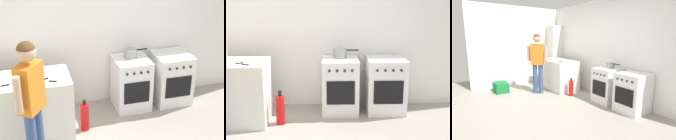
% 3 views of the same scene
% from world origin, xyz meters
% --- Properties ---
extents(back_wall, '(6.00, 0.10, 2.60)m').
position_xyz_m(back_wall, '(0.00, 1.95, 1.30)').
color(back_wall, white).
rests_on(back_wall, ground).
extents(oven_left, '(0.55, 0.62, 0.85)m').
position_xyz_m(oven_left, '(0.35, 1.58, 0.43)').
color(oven_left, white).
rests_on(oven_left, ground).
extents(oven_right, '(0.59, 0.62, 0.85)m').
position_xyz_m(oven_right, '(1.06, 1.58, 0.43)').
color(oven_right, white).
rests_on(oven_right, ground).
extents(pot, '(0.39, 0.21, 0.14)m').
position_xyz_m(pot, '(0.35, 1.64, 0.92)').
color(pot, gray).
rests_on(pot, oven_left).
extents(knife_chef, '(0.29, 0.17, 0.01)m').
position_xyz_m(knife_chef, '(-1.13, 1.06, 0.90)').
color(knife_chef, silver).
rests_on(knife_chef, counter_unit).
extents(knife_paring, '(0.20, 0.10, 0.01)m').
position_xyz_m(knife_paring, '(-0.92, 0.99, 0.91)').
color(knife_paring, silver).
rests_on(knife_paring, counter_unit).
extents(fire_extinguisher, '(0.13, 0.13, 0.50)m').
position_xyz_m(fire_extinguisher, '(-0.52, 1.10, 0.22)').
color(fire_extinguisher, red).
rests_on(fire_extinguisher, ground).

